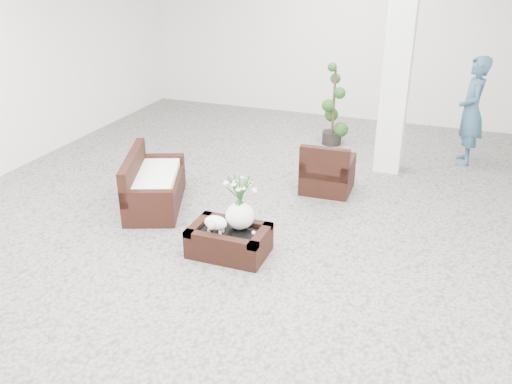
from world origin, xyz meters
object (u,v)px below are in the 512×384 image
(topiary, at_px, (334,105))
(loveseat, at_px, (155,180))
(coffee_table, at_px, (229,242))
(armchair, at_px, (328,166))

(topiary, bearing_deg, loveseat, -116.45)
(coffee_table, distance_m, topiary, 4.32)
(armchair, height_order, loveseat, armchair)
(coffee_table, distance_m, loveseat, 1.73)
(coffee_table, xyz_separation_m, armchair, (0.64, 2.21, 0.22))
(coffee_table, height_order, loveseat, loveseat)
(coffee_table, xyz_separation_m, loveseat, (-1.48, 0.86, 0.22))
(loveseat, distance_m, topiary, 3.83)
(armchair, xyz_separation_m, topiary, (-0.42, 2.06, 0.35))
(armchair, height_order, topiary, topiary)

